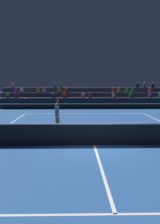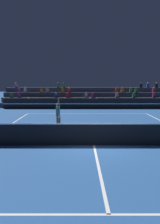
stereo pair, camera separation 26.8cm
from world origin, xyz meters
TOP-DOWN VIEW (x-y plane):
  - ground_plane at (0.00, 0.00)m, footprint 120.00×120.00m
  - court_lines at (0.00, 0.00)m, footprint 11.10×23.90m
  - tennis_net at (0.00, 0.00)m, footprint 12.00×0.10m
  - sponsor_banner_wall at (0.00, 16.23)m, footprint 18.00×0.26m
  - bleacher_stand at (-0.00, 19.39)m, footprint 19.47×3.80m
  - tennis_player at (-1.97, 3.50)m, footprint 0.36×1.02m
  - tennis_ball at (4.07, 7.38)m, footprint 0.07×0.07m

SIDE VIEW (x-z plane):
  - ground_plane at x=0.00m, z-range 0.00..0.00m
  - court_lines at x=0.00m, z-range 0.00..0.01m
  - tennis_ball at x=4.07m, z-range 0.00..0.07m
  - tennis_net at x=0.00m, z-range -0.01..1.09m
  - sponsor_banner_wall at x=0.00m, z-range 0.00..1.10m
  - bleacher_stand at x=0.00m, z-range -0.58..2.25m
  - tennis_player at x=-1.97m, z-range -0.25..2.23m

